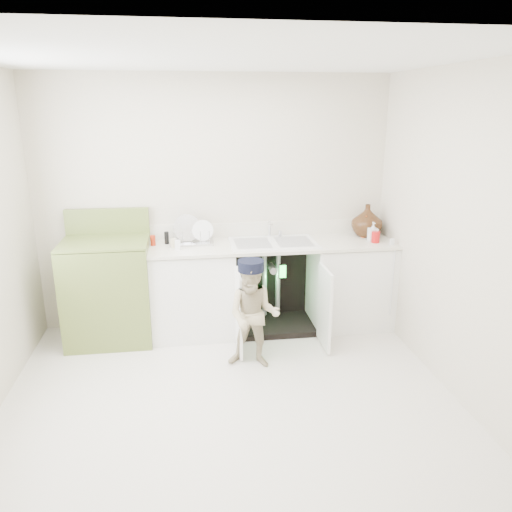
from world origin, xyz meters
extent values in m
plane|color=#BFB6A7|center=(0.00, 0.00, 0.00)|extent=(3.50, 3.50, 0.00)
cube|color=beige|center=(0.00, 1.50, 1.25)|extent=(3.50, 2.50, 0.02)
cube|color=beige|center=(0.00, -1.50, 1.25)|extent=(3.50, 2.50, 0.02)
cube|color=beige|center=(1.75, 0.00, 1.25)|extent=(2.50, 3.00, 0.02)
plane|color=white|center=(0.00, 0.00, 2.50)|extent=(3.50, 3.50, 0.00)
cube|color=white|center=(-0.25, 1.20, 0.43)|extent=(0.80, 0.60, 0.86)
cube|color=white|center=(1.35, 1.20, 0.43)|extent=(0.80, 0.60, 0.86)
cube|color=black|center=(0.55, 1.47, 0.43)|extent=(0.80, 0.06, 0.86)
cube|color=black|center=(0.55, 1.20, 0.03)|extent=(0.80, 0.60, 0.06)
cylinder|color=gray|center=(0.48, 1.30, 0.45)|extent=(0.05, 0.05, 0.70)
cylinder|color=gray|center=(0.62, 1.30, 0.45)|extent=(0.05, 0.05, 0.70)
cylinder|color=gray|center=(0.55, 1.25, 0.62)|extent=(0.07, 0.18, 0.07)
cube|color=white|center=(0.15, 0.70, 0.40)|extent=(0.03, 0.40, 0.76)
cube|color=white|center=(0.95, 0.70, 0.40)|extent=(0.02, 0.40, 0.76)
cube|color=silver|center=(0.55, 1.20, 0.89)|extent=(2.44, 0.64, 0.03)
cube|color=silver|center=(0.55, 1.49, 0.98)|extent=(2.44, 0.02, 0.15)
cube|color=white|center=(0.55, 1.20, 0.90)|extent=(0.85, 0.55, 0.02)
cube|color=gray|center=(0.34, 1.20, 0.91)|extent=(0.34, 0.40, 0.01)
cube|color=gray|center=(0.76, 1.20, 0.91)|extent=(0.34, 0.40, 0.01)
cylinder|color=silver|center=(0.55, 1.42, 0.99)|extent=(0.03, 0.03, 0.17)
cylinder|color=silver|center=(0.55, 1.36, 1.06)|extent=(0.02, 0.14, 0.02)
cylinder|color=silver|center=(0.66, 1.42, 0.94)|extent=(0.04, 0.04, 0.06)
cylinder|color=silver|center=(1.68, 0.89, 0.55)|extent=(0.01, 0.01, 0.70)
cube|color=silver|center=(1.68, 0.98, 0.93)|extent=(0.04, 0.02, 0.06)
cube|color=silver|center=(-0.24, 1.32, 0.91)|extent=(0.42, 0.28, 0.02)
cylinder|color=silver|center=(-0.28, 1.34, 0.98)|extent=(0.26, 0.10, 0.26)
cylinder|color=white|center=(-0.13, 1.32, 0.98)|extent=(0.21, 0.05, 0.21)
cylinder|color=silver|center=(-0.41, 1.22, 0.98)|extent=(0.01, 0.01, 0.12)
cylinder|color=silver|center=(-0.33, 1.22, 0.98)|extent=(0.01, 0.01, 0.12)
cylinder|color=silver|center=(-0.24, 1.22, 0.98)|extent=(0.01, 0.01, 0.12)
cylinder|color=silver|center=(-0.16, 1.22, 0.98)|extent=(0.01, 0.01, 0.12)
cylinder|color=silver|center=(-0.08, 1.22, 0.98)|extent=(0.01, 0.01, 0.12)
imported|color=#482814|center=(1.55, 1.34, 1.06)|extent=(0.32, 0.32, 0.33)
imported|color=#DB470B|center=(1.51, 1.30, 1.01)|extent=(0.09, 0.09, 0.23)
imported|color=silver|center=(1.54, 1.14, 1.00)|extent=(0.09, 0.09, 0.19)
cylinder|color=red|center=(1.55, 1.08, 0.96)|extent=(0.08, 0.08, 0.11)
cylinder|color=#A7250E|center=(-0.61, 1.28, 0.95)|extent=(0.05, 0.05, 0.10)
cylinder|color=beige|center=(-0.42, 1.20, 0.94)|extent=(0.06, 0.06, 0.08)
cylinder|color=black|center=(-0.48, 1.32, 0.96)|extent=(0.04, 0.04, 0.12)
cube|color=white|center=(-0.38, 1.10, 0.95)|extent=(0.05, 0.05, 0.09)
cube|color=olive|center=(-1.05, 1.18, 0.48)|extent=(0.80, 0.65, 0.97)
cube|color=olive|center=(-1.05, 1.18, 0.98)|extent=(0.80, 0.65, 0.02)
cube|color=olive|center=(-1.05, 1.46, 1.11)|extent=(0.80, 0.06, 0.25)
cylinder|color=black|center=(-1.25, 1.02, 0.97)|extent=(0.18, 0.18, 0.02)
cylinder|color=silver|center=(-1.25, 1.02, 0.99)|extent=(0.21, 0.21, 0.01)
cylinder|color=black|center=(-1.25, 1.33, 0.97)|extent=(0.18, 0.18, 0.02)
cylinder|color=silver|center=(-1.25, 1.33, 0.99)|extent=(0.21, 0.21, 0.01)
cylinder|color=black|center=(-0.85, 1.02, 0.97)|extent=(0.18, 0.18, 0.02)
cylinder|color=silver|center=(-0.85, 1.02, 0.99)|extent=(0.21, 0.21, 0.01)
cylinder|color=black|center=(-0.85, 1.33, 0.97)|extent=(0.18, 0.18, 0.02)
cylinder|color=silver|center=(-0.85, 1.33, 0.99)|extent=(0.21, 0.21, 0.01)
imported|color=beige|center=(0.25, 0.45, 0.47)|extent=(0.54, 0.47, 0.95)
cylinder|color=black|center=(0.25, 0.45, 0.92)|extent=(0.27, 0.27, 0.09)
cube|color=black|center=(0.28, 0.55, 0.88)|extent=(0.19, 0.13, 0.01)
cube|color=black|center=(0.58, 0.86, 0.72)|extent=(0.07, 0.01, 0.14)
cube|color=#26F23F|center=(0.58, 0.85, 0.72)|extent=(0.06, 0.00, 0.12)
camera|label=1|loc=(-0.28, -3.45, 2.21)|focal=35.00mm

